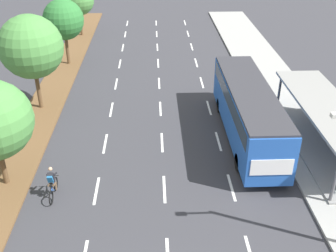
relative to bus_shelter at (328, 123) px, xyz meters
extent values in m
cube|color=brown|center=(-17.83, 7.38, -1.81)|extent=(2.60, 52.00, 0.12)
cube|color=#9E9E99|center=(-0.28, 7.38, -1.79)|extent=(4.50, 52.00, 0.15)
cube|color=white|center=(-13.03, -3.29, -1.86)|extent=(0.14, 2.23, 0.01)
cube|color=white|center=(-13.03, 1.29, -1.86)|extent=(0.14, 2.23, 0.01)
cube|color=white|center=(-13.03, 5.86, -1.86)|extent=(0.14, 2.23, 0.01)
cube|color=white|center=(-13.03, 10.43, -1.86)|extent=(0.14, 2.23, 0.01)
cube|color=white|center=(-13.03, 15.00, -1.86)|extent=(0.14, 2.23, 0.01)
cube|color=white|center=(-13.03, 19.57, -1.86)|extent=(0.14, 2.23, 0.01)
cube|color=white|center=(-13.03, 24.15, -1.86)|extent=(0.14, 2.23, 0.01)
cube|color=white|center=(-13.03, 28.72, -1.86)|extent=(0.14, 2.23, 0.01)
cube|color=white|center=(-9.53, -3.29, -1.86)|extent=(0.14, 2.23, 0.01)
cube|color=white|center=(-9.53, 1.29, -1.86)|extent=(0.14, 2.23, 0.01)
cube|color=white|center=(-9.53, 5.86, -1.86)|extent=(0.14, 2.23, 0.01)
cube|color=white|center=(-9.53, 10.43, -1.86)|extent=(0.14, 2.23, 0.01)
cube|color=white|center=(-9.53, 15.00, -1.86)|extent=(0.14, 2.23, 0.01)
cube|color=white|center=(-9.53, 19.57, -1.86)|extent=(0.14, 2.23, 0.01)
cube|color=white|center=(-9.53, 24.15, -1.86)|extent=(0.14, 2.23, 0.01)
cube|color=white|center=(-9.53, 28.72, -1.86)|extent=(0.14, 2.23, 0.01)
cube|color=white|center=(-6.03, -3.29, -1.86)|extent=(0.14, 2.23, 0.01)
cube|color=white|center=(-6.03, 1.29, -1.86)|extent=(0.14, 2.23, 0.01)
cube|color=white|center=(-6.03, 5.86, -1.86)|extent=(0.14, 2.23, 0.01)
cube|color=white|center=(-6.03, 10.43, -1.86)|extent=(0.14, 2.23, 0.01)
cube|color=white|center=(-6.03, 15.00, -1.86)|extent=(0.14, 2.23, 0.01)
cube|color=white|center=(-6.03, 19.57, -1.86)|extent=(0.14, 2.23, 0.01)
cube|color=white|center=(-6.03, 24.15, -1.86)|extent=(0.14, 2.23, 0.01)
cube|color=white|center=(-6.03, 28.72, -1.86)|extent=(0.14, 2.23, 0.01)
cube|color=gray|center=(-0.28, 0.00, -1.67)|extent=(2.60, 10.02, 0.10)
cylinder|color=#56565B|center=(-1.46, -4.76, -0.32)|extent=(0.16, 0.16, 2.60)
cylinder|color=#56565B|center=(-1.46, 4.76, -0.32)|extent=(0.16, 0.16, 2.60)
cylinder|color=#56565B|center=(0.90, 4.76, -0.32)|extent=(0.16, 0.16, 2.60)
cube|color=gray|center=(-0.28, 0.00, 1.06)|extent=(2.90, 10.42, 0.16)
cube|color=#2356B2|center=(-4.28, 1.73, -0.02)|extent=(2.50, 11.20, 2.80)
cube|color=#2D3D4C|center=(-4.28, 1.73, 0.83)|extent=(2.54, 10.30, 0.90)
cube|color=#333338|center=(-4.28, 1.73, 1.44)|extent=(2.45, 10.98, 0.12)
cube|color=#2D3D4C|center=(-4.28, 7.35, 0.33)|extent=(2.25, 0.06, 1.54)
cube|color=white|center=(-4.28, -3.89, -0.22)|extent=(2.12, 0.04, 0.90)
cylinder|color=black|center=(-5.38, 5.20, -1.37)|extent=(0.30, 1.00, 1.00)
cylinder|color=black|center=(-3.18, 5.20, -1.37)|extent=(0.30, 1.00, 1.00)
cylinder|color=black|center=(-5.38, -1.74, -1.37)|extent=(0.30, 1.00, 1.00)
cylinder|color=black|center=(-3.18, -1.74, -1.37)|extent=(0.30, 1.00, 1.00)
torus|color=black|center=(-15.10, -3.09, -1.51)|extent=(0.06, 0.72, 0.72)
torus|color=black|center=(-15.10, -4.19, -1.51)|extent=(0.06, 0.72, 0.72)
cylinder|color=#234C99|center=(-15.10, -3.64, -1.23)|extent=(0.05, 0.94, 0.05)
cylinder|color=#234C99|center=(-15.10, -3.74, -1.41)|extent=(0.05, 0.57, 0.42)
cylinder|color=#234C99|center=(-15.10, -3.84, -1.21)|extent=(0.04, 0.04, 0.40)
cube|color=black|center=(-15.10, -3.84, -1.01)|extent=(0.12, 0.24, 0.06)
cylinder|color=black|center=(-15.10, -3.14, -0.96)|extent=(0.46, 0.04, 0.04)
cube|color=black|center=(-15.10, -3.66, -0.68)|extent=(0.30, 0.36, 0.59)
cube|color=#23669E|center=(-15.10, -3.82, -0.66)|extent=(0.26, 0.26, 0.42)
sphere|color=tan|center=(-15.10, -3.54, -0.26)|extent=(0.20, 0.20, 0.20)
cylinder|color=brown|center=(-15.22, -3.69, -1.08)|extent=(0.12, 0.42, 0.25)
cylinder|color=brown|center=(-15.22, -3.52, -1.34)|extent=(0.10, 0.17, 0.41)
cylinder|color=brown|center=(-14.98, -3.69, -1.08)|extent=(0.12, 0.42, 0.25)
cylinder|color=brown|center=(-14.98, -3.52, -1.34)|extent=(0.10, 0.17, 0.41)
cylinder|color=black|center=(-15.27, -3.44, -0.63)|extent=(0.09, 0.47, 0.28)
cylinder|color=black|center=(-14.93, -3.44, -0.63)|extent=(0.09, 0.47, 0.28)
cylinder|color=brown|center=(-17.79, -2.53, -0.64)|extent=(0.28, 0.28, 2.22)
cylinder|color=brown|center=(-18.04, 6.24, -0.33)|extent=(0.28, 0.28, 2.84)
sphere|color=#4C8E42|center=(-18.04, 6.24, 2.70)|extent=(4.26, 4.26, 4.26)
cylinder|color=brown|center=(-17.61, 15.00, -0.42)|extent=(0.28, 0.28, 2.65)
sphere|color=#2D7533|center=(-17.61, 15.00, 2.21)|extent=(3.49, 3.49, 3.49)
cylinder|color=brown|center=(-17.73, 23.77, -0.47)|extent=(0.28, 0.28, 2.55)
camera|label=1|loc=(-9.98, -19.66, 11.18)|focal=42.76mm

